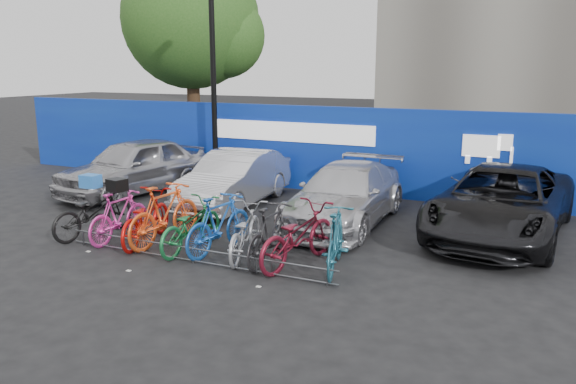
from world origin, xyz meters
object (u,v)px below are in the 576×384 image
Objects in this scene: car_0 at (134,166)px; bike_7 at (271,234)px; bike_1 at (119,216)px; bike_3 at (165,214)px; car_3 at (502,202)px; tree at (197,23)px; bike_4 at (191,225)px; bike_rack at (193,255)px; bike_6 at (244,232)px; bike_9 at (336,240)px; bike_0 at (93,212)px; lamppost at (213,74)px; bike_5 at (219,224)px; car_1 at (234,179)px; bike_2 at (145,218)px; car_2 at (345,195)px; bike_8 at (298,235)px.

car_0 is 6.95m from bike_7.
bike_1 is 1.00m from bike_3.
bike_7 is (-3.64, -3.50, -0.18)m from car_3.
tree is 4.11× the size of bike_4.
bike_6 is at bearing 45.75° from bike_rack.
bike_0 is at bearing -10.80° from bike_9.
bike_3 reaches higher than bike_7.
bike_0 is (0.35, -5.43, -2.75)m from lamppost.
bike_7 is at bearing -170.14° from bike_0.
tree is at bearing -46.99° from bike_5.
bike_7 is at bearing -51.29° from tree.
car_1 is at bearing 9.58° from car_0.
lamppost is 6.81m from bike_5.
bike_2 is (-1.53, 0.61, 0.36)m from bike_rack.
bike_3 is 1.08× the size of bike_4.
car_2 is 3.71m from bike_4.
lamppost is 6.22m from bike_1.
bike_4 is at bearing -76.19° from car_1.
car_3 is 2.80× the size of bike_6.
lamppost is 8.21m from bike_9.
lamppost is 1.17× the size of car_3.
lamppost is 5.97m from car_2.
car_1 is 6.40m from car_3.
tree is at bearing 127.51° from lamppost.
car_0 is at bearing -59.85° from bike_2.
car_1 reaches higher than bike_1.
bike_8 is at bearing -168.06° from bike_7.
bike_6 is (-4.23, -3.40, -0.24)m from car_3.
bike_0 is at bearing -68.73° from tree.
bike_3 is 3.62m from bike_9.
bike_7 is (2.81, -0.01, 0.02)m from bike_2.
bike_2 is at bearing -72.74° from lamppost.
lamppost is 3.63m from car_1.
lamppost reaches higher than bike_9.
car_0 reaches higher than car_3.
bike_7 is at bearing -20.55° from car_0.
car_2 is 3.32m from bike_5.
bike_3 reaches higher than bike_0.
car_1 reaches higher than bike_rack.
car_3 is 5.87m from bike_5.
bike_2 is at bearing 1.25° from bike_4.
bike_4 is 2.91m from bike_9.
bike_0 is (1.86, -3.57, -0.25)m from car_0.
car_3 reaches higher than bike_5.
bike_8 reaches higher than bike_2.
lamppost is at bearing 129.56° from car_1.
bike_rack is at bearing 87.83° from bike_5.
bike_rack is at bearing -72.97° from car_1.
car_0 is 1.09× the size of car_1.
car_1 is 3.39m from bike_3.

